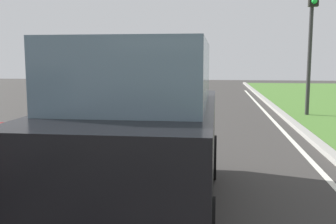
{
  "coord_description": "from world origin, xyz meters",
  "views": [
    {
      "loc": [
        1.66,
        3.19,
        2.04
      ],
      "look_at": [
        0.87,
        9.44,
        1.2
      ],
      "focal_mm": 41.43,
      "sensor_mm": 36.0,
      "label": 1
    }
  ],
  "objects": [
    {
      "name": "ground_plane",
      "position": [
        0.0,
        14.0,
        0.0
      ],
      "size": [
        60.0,
        60.0,
        0.0
      ],
      "primitive_type": "plane",
      "color": "#383533"
    },
    {
      "name": "lane_line_center",
      "position": [
        -0.7,
        14.0,
        0.0
      ],
      "size": [
        0.12,
        32.0,
        0.01
      ],
      "primitive_type": "cube",
      "color": "silver",
      "rests_on": "ground"
    },
    {
      "name": "lane_line_right_edge",
      "position": [
        3.6,
        14.0,
        0.0
      ],
      "size": [
        0.12,
        32.0,
        0.01
      ],
      "primitive_type": "cube",
      "color": "silver",
      "rests_on": "ground"
    },
    {
      "name": "curb_right",
      "position": [
        4.1,
        14.0,
        0.06
      ],
      "size": [
        0.24,
        48.0,
        0.12
      ],
      "primitive_type": "cube",
      "color": "#9E9B93",
      "rests_on": "ground"
    },
    {
      "name": "car_suv_ahead",
      "position": [
        0.69,
        8.19,
        1.17
      ],
      "size": [
        1.98,
        4.51,
        2.28
      ],
      "rotation": [
        0.0,
        0.0,
        -0.0
      ],
      "color": "black",
      "rests_on": "ground"
    },
    {
      "name": "car_hatchback_far",
      "position": [
        -2.39,
        14.45,
        0.88
      ],
      "size": [
        1.83,
        3.75,
        1.78
      ],
      "rotation": [
        0.0,
        0.0,
        0.03
      ],
      "color": "navy",
      "rests_on": "ground"
    },
    {
      "name": "traffic_light_near_right",
      "position": [
        4.97,
        17.69,
        3.39
      ],
      "size": [
        0.32,
        0.5,
        4.92
      ],
      "color": "#2D2D2D",
      "rests_on": "ground"
    }
  ]
}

